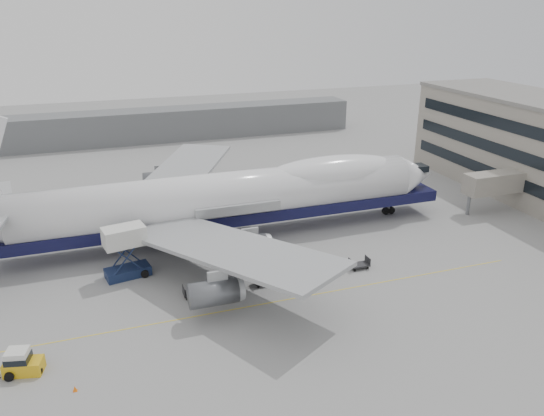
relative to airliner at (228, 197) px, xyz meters
name	(u,v)px	position (x,y,z in m)	size (l,w,h in m)	color
ground	(251,277)	(-0.64, -12.00, -5.62)	(260.00, 260.00, 0.00)	gray
apron_line	(268,303)	(-0.64, -18.00, -5.62)	(60.00, 0.15, 0.01)	gold
hangar	(116,128)	(-10.64, 58.00, -2.12)	(110.00, 8.00, 7.00)	slate
airliner	(228,197)	(0.00, 0.00, 0.00)	(67.00, 55.30, 19.98)	white
catering_truck	(125,249)	(-13.91, -7.09, -2.18)	(5.30, 4.07, 6.09)	#18264A
baggage_tug	(21,363)	(-23.84, -21.76, -4.62)	(3.37, 2.32, 2.25)	gold
traffic_cone	(75,389)	(-19.70, -25.62, -5.39)	(0.34, 0.34, 0.50)	orange
dolly_0	(194,292)	(-7.66, -14.12, -5.09)	(2.30, 1.35, 1.30)	#2D2D30
dolly_1	(230,286)	(-3.72, -14.12, -5.09)	(2.30, 1.35, 1.30)	#2D2D30
dolly_2	(264,280)	(0.21, -14.12, -5.09)	(2.30, 1.35, 1.30)	#2D2D30
dolly_3	(297,275)	(4.15, -14.12, -5.09)	(2.30, 1.35, 1.30)	#2D2D30
dolly_4	(329,269)	(8.08, -14.12, -5.09)	(2.30, 1.35, 1.30)	#2D2D30
dolly_5	(359,264)	(12.02, -14.12, -5.09)	(2.30, 1.35, 1.30)	#2D2D30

